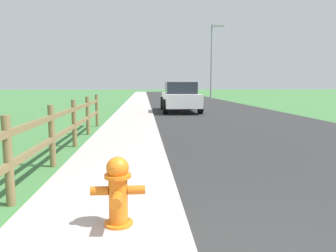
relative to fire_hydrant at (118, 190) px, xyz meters
name	(u,v)px	position (x,y,z in m)	size (l,w,h in m)	color
ground_plane	(149,102)	(0.76, 23.81, -0.39)	(120.00, 120.00, 0.00)	#3E733B
road_asphalt	(187,100)	(4.26, 25.81, -0.39)	(7.00, 66.00, 0.01)	#2A2A2A
curb_concrete	(116,101)	(-2.24, 25.81, -0.39)	(6.00, 66.00, 0.01)	#B2A5A0
grass_verge	(99,101)	(-3.74, 25.81, -0.39)	(5.00, 66.00, 0.00)	#3E733B
fire_hydrant	(118,190)	(0.00, 0.00, 0.00)	(0.58, 0.48, 0.75)	orange
rail_fence	(64,125)	(-1.38, 3.47, 0.26)	(0.11, 9.49, 1.14)	brown
parked_suv_white	(180,97)	(2.29, 14.15, 0.41)	(2.07, 4.84, 1.61)	white
street_lamp	(213,56)	(6.46, 25.22, 3.59)	(1.17, 0.20, 6.74)	gray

